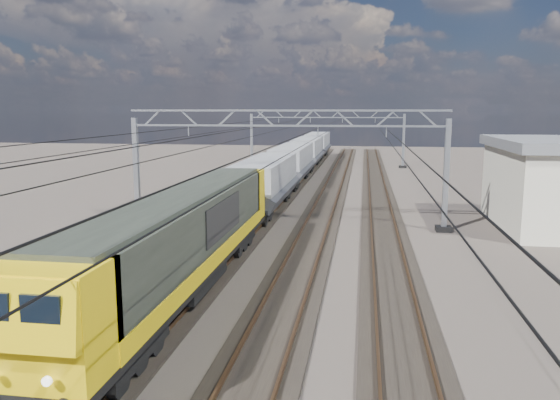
# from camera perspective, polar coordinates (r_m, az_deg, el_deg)

# --- Properties ---
(ground) EXTENTS (160.00, 160.00, 0.00)m
(ground) POSITION_cam_1_polar(r_m,az_deg,el_deg) (29.85, -0.63, -4.34)
(ground) COLOR black
(ground) RESTS_ON ground
(track_outer_west) EXTENTS (2.60, 140.00, 0.30)m
(track_outer_west) POSITION_cam_1_polar(r_m,az_deg,el_deg) (31.35, -11.54, -3.73)
(track_outer_west) COLOR black
(track_outer_west) RESTS_ON ground
(track_loco) EXTENTS (2.60, 140.00, 0.30)m
(track_loco) POSITION_cam_1_polar(r_m,az_deg,el_deg) (30.21, -4.39, -4.06)
(track_loco) COLOR black
(track_loco) RESTS_ON ground
(track_inner_east) EXTENTS (2.60, 140.00, 0.30)m
(track_inner_east) POSITION_cam_1_polar(r_m,az_deg,el_deg) (29.58, 3.21, -4.34)
(track_inner_east) COLOR black
(track_inner_east) RESTS_ON ground
(track_outer_east) EXTENTS (2.60, 140.00, 0.30)m
(track_outer_east) POSITION_cam_1_polar(r_m,az_deg,el_deg) (29.48, 10.99, -4.55)
(track_outer_east) COLOR black
(track_outer_east) RESTS_ON ground
(catenary_gantry_mid) EXTENTS (19.90, 0.90, 7.11)m
(catenary_gantry_mid) POSITION_cam_1_polar(r_m,az_deg,el_deg) (33.10, 0.49, 3.88)
(catenary_gantry_mid) COLOR #949AA2
(catenary_gantry_mid) RESTS_ON ground
(catenary_gantry_far) EXTENTS (19.90, 0.90, 7.11)m
(catenary_gantry_far) POSITION_cam_1_polar(r_m,az_deg,el_deg) (68.84, 4.84, 6.72)
(catenary_gantry_far) COLOR #949AA2
(catenary_gantry_far) RESTS_ON ground
(overhead_wires) EXTENTS (12.03, 140.00, 0.53)m
(overhead_wires) POSITION_cam_1_polar(r_m,az_deg,el_deg) (36.93, 1.39, 7.32)
(overhead_wires) COLOR black
(overhead_wires) RESTS_ON ground
(locomotive) EXTENTS (2.76, 21.10, 3.62)m
(locomotive) POSITION_cam_1_polar(r_m,az_deg,el_deg) (21.17, -10.06, -3.75)
(locomotive) COLOR black
(locomotive) RESTS_ON ground
(hopper_wagon_lead) EXTENTS (3.38, 13.00, 3.25)m
(hopper_wagon_lead) POSITION_cam_1_polar(r_m,az_deg,el_deg) (38.11, -1.50, 2.08)
(hopper_wagon_lead) COLOR black
(hopper_wagon_lead) RESTS_ON ground
(hopper_wagon_mid) EXTENTS (3.38, 13.00, 3.25)m
(hopper_wagon_mid) POSITION_cam_1_polar(r_m,az_deg,el_deg) (52.06, 1.29, 4.05)
(hopper_wagon_mid) COLOR black
(hopper_wagon_mid) RESTS_ON ground
(hopper_wagon_third) EXTENTS (3.38, 13.00, 3.25)m
(hopper_wagon_third) POSITION_cam_1_polar(r_m,az_deg,el_deg) (66.12, 2.90, 5.18)
(hopper_wagon_third) COLOR black
(hopper_wagon_third) RESTS_ON ground
(hopper_wagon_fourth) EXTENTS (3.38, 13.00, 3.25)m
(hopper_wagon_fourth) POSITION_cam_1_polar(r_m,az_deg,el_deg) (80.23, 3.95, 5.92)
(hopper_wagon_fourth) COLOR black
(hopper_wagon_fourth) RESTS_ON ground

